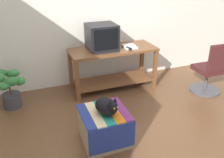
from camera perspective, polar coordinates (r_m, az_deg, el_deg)
name	(u,v)px	position (r m, az deg, el deg)	size (l,w,h in m)	color
ground_plane	(140,147)	(3.11, 6.55, -15.50)	(14.00, 14.00, 0.00)	brown
back_wall	(90,10)	(4.33, -5.18, 15.63)	(8.00, 0.10, 2.60)	silver
desk	(113,62)	(4.21, 0.20, 4.08)	(1.47, 0.59, 0.73)	brown
tv_monitor	(102,37)	(4.08, -2.41, 9.77)	(0.48, 0.45, 0.41)	black
keyboard	(106,51)	(3.96, -1.33, 6.44)	(0.40, 0.15, 0.02)	black
book	(130,47)	(4.19, 4.12, 7.53)	(0.21, 0.26, 0.03)	white
ottoman_with_blanket	(104,127)	(3.04, -1.77, -11.10)	(0.56, 0.57, 0.43)	tan
cat	(107,106)	(2.83, -1.15, -6.37)	(0.32, 0.39, 0.25)	black
potted_plant	(10,89)	(4.01, -22.58, -2.18)	(0.44, 0.40, 0.60)	#3D3D42
office_chair	(210,71)	(4.41, 21.91, 1.64)	(0.52, 0.52, 0.89)	#4C4C51
stapler	(129,48)	(4.08, 3.93, 7.10)	(0.04, 0.11, 0.04)	black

